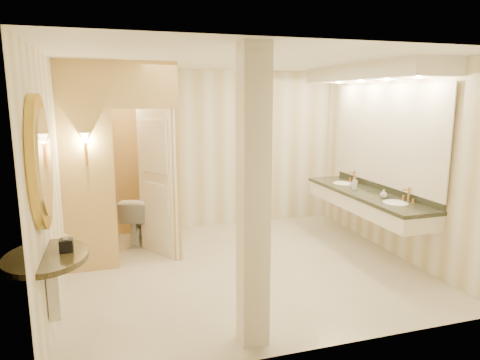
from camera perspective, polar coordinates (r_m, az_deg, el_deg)
The scene contains 16 objects.
floor at distance 5.86m, azimuth 0.54°, elevation -11.56°, with size 4.50×4.50×0.00m, color silver.
ceiling at distance 5.43m, azimuth 0.59°, elevation 15.77°, with size 4.50×4.50×0.00m, color white.
wall_back at distance 7.40m, azimuth -4.09°, elevation 4.00°, with size 4.50×0.02×2.70m, color white.
wall_front at distance 3.67m, azimuth 9.97°, elevation -3.35°, with size 4.50×0.02×2.70m, color white.
wall_left at distance 5.28m, azimuth -23.44°, elevation 0.28°, with size 0.02×4.00×2.70m, color white.
wall_right at distance 6.52m, azimuth 19.82°, elevation 2.42°, with size 0.02×4.00×2.70m, color white.
toilet_closet at distance 6.21m, azimuth -12.17°, elevation 2.76°, with size 1.50×1.55×2.70m.
wall_sconce at distance 5.63m, azimuth -19.96°, elevation 5.08°, with size 0.14×0.14×0.42m.
vanity at distance 6.47m, azimuth 17.09°, elevation 5.03°, with size 0.75×2.70×2.09m.
console_shelf at distance 4.08m, azimuth -24.76°, elevation -2.95°, with size 0.90×0.90×1.90m.
pillar at distance 3.76m, azimuth 1.78°, elevation -2.82°, with size 0.25×0.25×2.70m, color white.
tissue_box at distance 4.21m, azimuth -22.16°, elevation -8.06°, with size 0.11×0.11×0.11m, color black.
toilet at distance 6.87m, azimuth -13.41°, elevation -5.17°, with size 0.41×0.73×0.74m, color white.
soap_bottle_a at distance 6.85m, azimuth 14.80°, elevation -0.42°, with size 0.05×0.06×0.12m, color beige.
soap_bottle_b at distance 6.24m, azimuth 18.59°, elevation -1.73°, with size 0.10×0.10×0.12m, color silver.
soap_bottle_c at distance 6.66m, azimuth 15.07°, elevation -0.44°, with size 0.07×0.08×0.19m, color #C6B28C.
Camera 1 is at (-1.62, -5.16, 2.25)m, focal length 32.00 mm.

